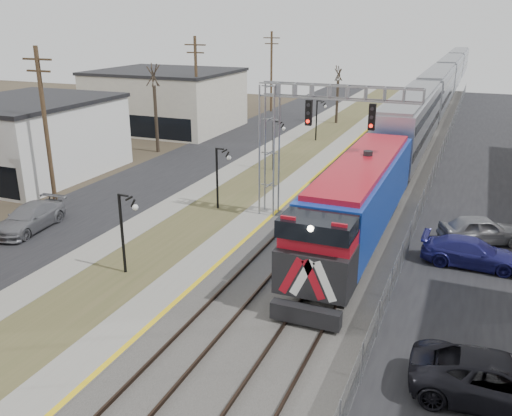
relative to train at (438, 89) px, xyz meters
The scene contains 18 objects.
street_west 41.12m from the train, 114.48° to the right, with size 7.00×120.00×0.04m, color black.
sidewalk 39.47m from the train, 108.51° to the right, with size 2.00×120.00×0.08m, color gray.
grass_median 38.63m from the train, 104.28° to the right, with size 4.00×120.00×0.06m, color #454826.
platform 38.00m from the train, 99.88° to the right, with size 2.00×120.00×0.24m, color gray.
ballast_bed 37.47m from the train, 92.30° to the right, with size 8.00×120.00×0.20m, color #595651.
platform_edge 37.85m from the train, 98.56° to the right, with size 0.24×120.00×0.01m, color gold.
track_near 37.59m from the train, 95.36° to the right, with size 1.58×120.00×0.15m.
track_far 37.42m from the train, 90.00° to the right, with size 1.58×120.00×0.15m.
train is the anchor object (origin of this frame).
signal_gantry 44.62m from the train, 95.51° to the right, with size 9.00×1.07×8.15m.
lampposts 54.88m from the train, 99.97° to the right, with size 0.14×62.14×4.00m.
utility_poles 51.42m from the train, 112.91° to the right, with size 0.28×80.28×10.00m.
fence 37.49m from the train, 85.86° to the right, with size 0.04×120.00×1.60m, color gray.
bare_trees 38.03m from the train, 118.53° to the right, with size 12.30×42.30×5.95m.
car_lot_c 58.05m from the train, 83.14° to the right, with size 2.57×5.57×1.55m, color black.
car_lot_d 47.59m from the train, 83.04° to the right, with size 1.93×4.75×1.38m, color navy.
car_lot_e 44.43m from the train, 82.03° to the right, with size 1.80×4.47×1.52m, color slate.
car_street_b 54.77m from the train, 109.03° to the right, with size 2.01×4.94×1.43m, color slate.
Camera 1 is at (10.75, -1.31, 11.57)m, focal length 38.00 mm.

